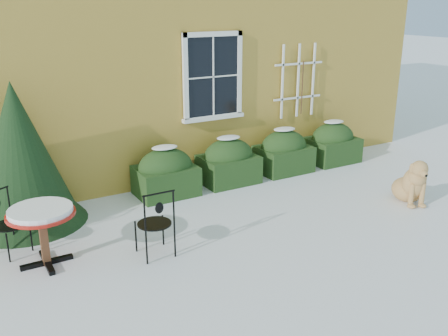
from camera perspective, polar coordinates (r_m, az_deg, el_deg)
ground at (r=7.15m, az=4.08°, el=-9.07°), size 80.00×80.00×0.00m
house at (r=12.73m, az=-14.39°, el=17.55°), size 12.40×8.40×6.40m
hedge_row at (r=9.82m, az=3.78°, el=1.26°), size 4.95×0.80×0.91m
evergreen_shrub at (r=8.19m, az=-22.17°, el=-0.02°), size 1.84×1.84×2.22m
bistro_table at (r=6.84m, az=-20.16°, el=-5.36°), size 0.87×0.87×0.81m
patio_chair_near at (r=6.79m, az=-7.84°, el=-6.21°), size 0.47×0.47×0.98m
patio_chair_far at (r=7.43m, az=-23.60°, el=-5.76°), size 0.54×0.54×0.89m
dog at (r=9.12m, az=20.68°, el=-1.75°), size 0.71×0.89×0.83m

